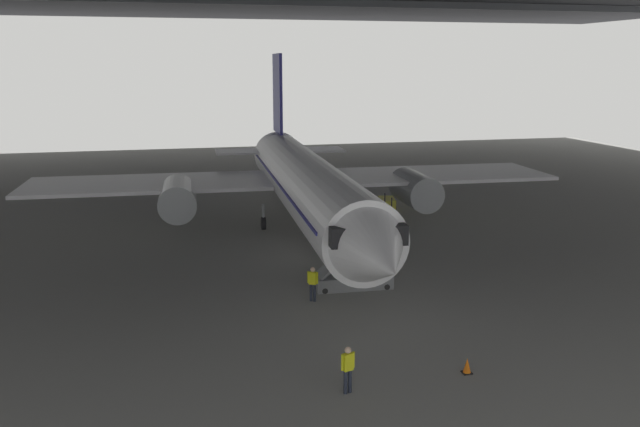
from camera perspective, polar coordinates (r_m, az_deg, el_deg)
ground_plane at (r=40.10m, az=-0.89°, el=-3.71°), size 110.00×110.00×0.00m
airplane_main at (r=44.04m, az=-1.26°, el=2.59°), size 37.93×39.35×12.20m
boarding_stairs at (r=34.52m, az=2.96°, el=-5.18°), size 4.41×1.67×4.81m
crew_worker_near_nose at (r=23.83m, az=2.41°, el=-13.04°), size 0.53×0.31×1.75m
crew_worker_by_stairs at (r=32.42m, az=-0.63°, el=-5.89°), size 0.49×0.37×1.74m
traffic_cone_orange at (r=26.10m, az=12.55°, el=-12.69°), size 0.36×0.36×0.60m
baggage_tug at (r=53.14m, az=5.78°, el=0.93°), size 1.69×2.41×0.90m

